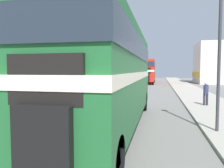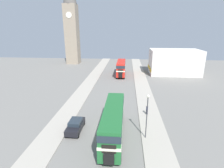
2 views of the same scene
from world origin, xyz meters
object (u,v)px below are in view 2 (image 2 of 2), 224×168
Objects in this scene: bus_distant at (121,67)px; pedestrian_walking at (147,109)px; car_parked_near at (75,125)px; street_lamp at (147,110)px; double_decker_bus at (113,120)px; church_tower at (71,18)px.

pedestrian_walking is at bearing -78.47° from bus_distant.
pedestrian_walking is at bearing 28.30° from car_parked_near.
bus_distant reaches higher than car_parked_near.
street_lamp is (-0.83, -6.48, 2.95)m from pedestrian_walking.
street_lamp is at bearing -82.24° from bus_distant.
bus_distant is 32.02m from street_lamp.
street_lamp reaches higher than pedestrian_walking.
car_parked_near is 0.70× the size of street_lamp.
church_tower is (-20.19, 49.78, 14.98)m from double_decker_bus.
double_decker_bus is 5.65m from car_parked_near.
bus_distant is 2.44× the size of car_parked_near.
double_decker_bus reaches higher than pedestrian_walking.
car_parked_near is at bearing 168.91° from double_decker_bus.
street_lamp is at bearing -97.28° from pedestrian_walking.
street_lamp is at bearing -5.80° from car_parked_near.
street_lamp reaches higher than bus_distant.
car_parked_near is at bearing 174.20° from street_lamp.
pedestrian_walking is (5.15, -25.22, -1.55)m from bus_distant.
car_parked_near is 53.62m from church_tower.
double_decker_bus is at bearing -11.09° from car_parked_near.
street_lamp is 56.95m from church_tower.
street_lamp is 0.17× the size of church_tower.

